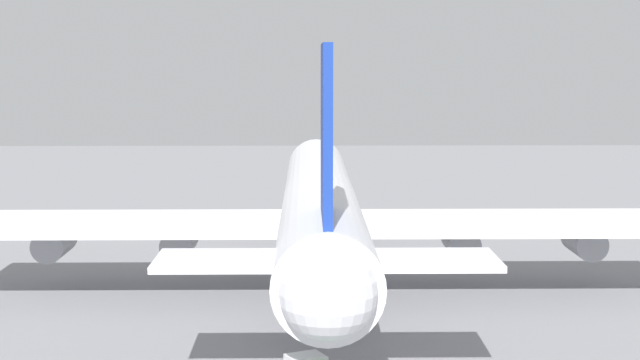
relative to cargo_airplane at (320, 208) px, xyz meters
name	(u,v)px	position (x,y,z in m)	size (l,w,h in m)	color
ground_plane	(320,285)	(0.32, 0.00, -6.26)	(245.08, 245.08, 0.00)	gray
cargo_airplane	(320,208)	(0.00, 0.00, 0.00)	(61.27, 55.83, 18.82)	silver
safety_cone_nose	(337,222)	(27.90, -2.27, -5.92)	(0.48, 0.48, 0.69)	orange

